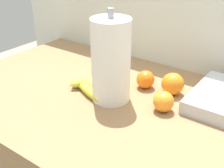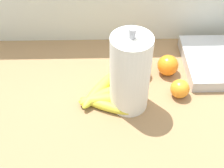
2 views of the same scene
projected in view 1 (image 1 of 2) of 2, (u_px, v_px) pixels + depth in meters
name	position (u px, v px, depth m)	size (l,w,h in m)	color
wall_back	(214.00, 124.00, 1.22)	(2.10, 0.06, 1.30)	silver
banana_bunch	(95.00, 85.00, 1.02)	(0.19, 0.22, 0.04)	gold
orange_back_right	(173.00, 84.00, 0.98)	(0.08, 0.08, 0.08)	orange
orange_back_left	(145.00, 79.00, 1.02)	(0.06, 0.06, 0.06)	orange
orange_far_right	(163.00, 102.00, 0.89)	(0.07, 0.07, 0.07)	orange
paper_towel_roll	(111.00, 61.00, 0.91)	(0.12, 0.12, 0.30)	white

